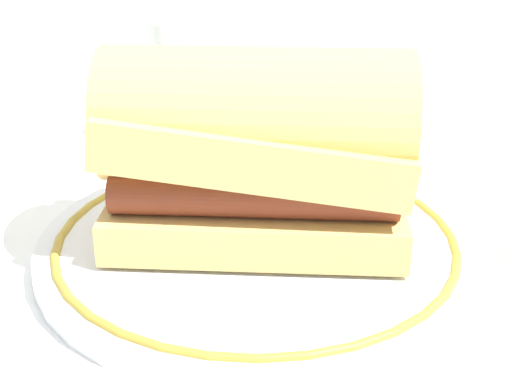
{
  "coord_description": "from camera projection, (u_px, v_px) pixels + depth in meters",
  "views": [
    {
      "loc": [
        0.14,
        -0.36,
        0.24
      ],
      "look_at": [
        -0.02,
        0.03,
        0.04
      ],
      "focal_mm": 51.9,
      "sensor_mm": 36.0,
      "label": 1
    }
  ],
  "objects": [
    {
      "name": "ground_plane",
      "position": [
        268.0,
        287.0,
        0.45
      ],
      "size": [
        1.5,
        1.5,
        0.0
      ],
      "primitive_type": "plane",
      "color": "white"
    },
    {
      "name": "plate",
      "position": [
        256.0,
        244.0,
        0.48
      ],
      "size": [
        0.28,
        0.28,
        0.01
      ],
      "color": "white",
      "rests_on": "ground_plane"
    },
    {
      "name": "sausage_sandwich",
      "position": [
        256.0,
        148.0,
        0.45
      ],
      "size": [
        0.21,
        0.15,
        0.12
      ],
      "rotation": [
        0.0,
        0.0,
        0.32
      ],
      "color": "#DBB769",
      "rests_on": "plate"
    },
    {
      "name": "drinking_glass",
      "position": [
        181.0,
        91.0,
        0.66
      ],
      "size": [
        0.06,
        0.06,
        0.11
      ],
      "color": "silver",
      "rests_on": "ground_plane"
    }
  ]
}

